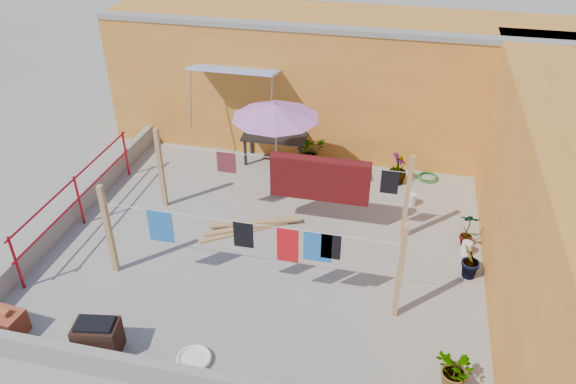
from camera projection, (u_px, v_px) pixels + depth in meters
The scene contains 20 objects.
ground at pixel (269, 243), 10.88m from camera, with size 80.00×80.00×0.00m, color #9E998E.
wall_back at pixel (336, 80), 13.79m from camera, with size 11.00×3.27×3.21m.
parapet_front at pixel (204, 383), 7.82m from camera, with size 8.30×0.16×0.44m, color gray.
parapet_left at pixel (77, 207), 11.54m from camera, with size 0.16×7.30×0.44m, color gray.
red_railing at pixel (77, 193), 11.07m from camera, with size 0.05×4.20×1.10m.
clothesline_rig at pixel (310, 186), 10.64m from camera, with size 5.09×2.35×1.80m.
patio_umbrella at pixel (276, 112), 11.35m from camera, with size 2.17×2.17×2.19m.
outdoor_table at pixel (275, 138), 13.31m from camera, with size 1.54×0.82×0.71m.
brick_stack at pixel (5, 323), 8.79m from camera, with size 0.60×0.46×0.50m.
lumber_pile at pixel (250, 227), 11.23m from camera, with size 1.85×1.20×0.12m.
brazier at pixel (98, 337), 8.44m from camera, with size 0.72×0.54×0.59m.
white_basin at pixel (194, 359), 8.40m from camera, with size 0.53×0.53×0.09m.
water_jug_a at pixel (411, 199), 11.93m from camera, with size 0.21×0.21×0.33m.
water_jug_b at pixel (466, 248), 10.53m from camera, with size 0.19×0.19×0.30m.
green_hose at pixel (428, 177), 12.94m from camera, with size 0.49×0.49×0.07m.
plant_back_a at pixel (310, 151), 13.28m from camera, with size 0.69×0.60×0.77m, color #215718.
plant_back_b at pixel (398, 169), 12.59m from camera, with size 0.41×0.41×0.74m, color #215718.
plant_right_a at pixel (468, 229), 10.63m from camera, with size 0.40×0.27×0.76m, color #215718.
plant_right_b at pixel (470, 261), 9.83m from camera, with size 0.41×0.33×0.75m, color #215718.
plant_right_c at pixel (457, 371), 7.87m from camera, with size 0.57×0.50×0.64m, color #215718.
Camera 1 is at (2.32, -8.37, 6.65)m, focal length 35.00 mm.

